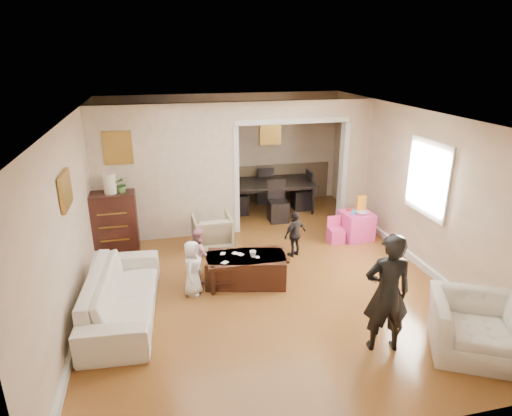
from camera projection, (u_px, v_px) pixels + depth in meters
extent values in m
plane|color=#905E25|center=(259.00, 270.00, 7.35)|extent=(7.00, 7.00, 0.00)
cube|color=beige|center=(166.00, 173.00, 8.26)|extent=(2.75, 0.18, 2.60)
cube|color=beige|center=(354.00, 162.00, 9.08)|extent=(0.55, 0.18, 2.60)
cube|color=beige|center=(293.00, 109.00, 8.40)|extent=(2.22, 0.18, 0.35)
cube|color=white|center=(429.00, 178.00, 7.03)|extent=(0.03, 0.95, 1.10)
cube|color=brown|center=(118.00, 148.00, 7.80)|extent=(0.45, 0.03, 0.55)
cube|color=brown|center=(66.00, 190.00, 5.60)|extent=(0.03, 0.55, 0.40)
cube|color=brown|center=(270.00, 132.00, 10.15)|extent=(0.45, 0.03, 0.55)
imported|color=white|center=(122.00, 294.00, 6.01)|extent=(1.03, 2.28, 0.65)
imported|color=tan|center=(212.00, 232.00, 8.08)|extent=(0.71, 0.73, 0.65)
imported|color=white|center=(477.00, 327.00, 5.25)|extent=(1.37, 1.32, 0.69)
cube|color=black|center=(115.00, 222.00, 7.91)|extent=(0.81, 0.45, 1.11)
cylinder|color=#F0E6C4|center=(110.00, 183.00, 7.66)|extent=(0.22, 0.22, 0.36)
imported|color=#436A2F|center=(122.00, 184.00, 7.71)|extent=(0.27, 0.24, 0.30)
cube|color=#331810|center=(246.00, 269.00, 6.89)|extent=(1.35, 0.89, 0.47)
imported|color=silver|center=(253.00, 254.00, 6.77)|extent=(0.12, 0.12, 0.10)
cube|color=#FF43A6|center=(356.00, 225.00, 8.52)|extent=(0.62, 0.62, 0.54)
cube|color=yellow|center=(361.00, 203.00, 8.50)|extent=(0.21, 0.09, 0.30)
cylinder|color=#27A9C6|center=(353.00, 212.00, 8.35)|extent=(0.08, 0.08, 0.08)
cube|color=red|center=(349.00, 210.00, 8.51)|extent=(0.10, 0.09, 0.05)
imported|color=silver|center=(362.00, 213.00, 8.32)|extent=(0.23, 0.23, 0.05)
imported|color=black|center=(270.00, 197.00, 9.94)|extent=(1.98, 1.13, 0.69)
imported|color=black|center=(387.00, 293.00, 5.18)|extent=(0.62, 0.46, 1.55)
imported|color=white|center=(193.00, 268.00, 6.51)|extent=(0.42, 0.50, 0.86)
imported|color=pink|center=(199.00, 254.00, 6.95)|extent=(0.38, 0.46, 0.88)
imported|color=black|center=(295.00, 234.00, 7.74)|extent=(0.53, 0.41, 0.84)
cube|color=white|center=(257.00, 257.00, 6.77)|extent=(0.07, 0.08, 0.00)
cube|color=white|center=(240.00, 254.00, 6.86)|extent=(0.13, 0.13, 0.00)
cube|color=white|center=(223.00, 254.00, 6.89)|extent=(0.10, 0.11, 0.00)
cube|color=white|center=(235.00, 253.00, 6.91)|extent=(0.11, 0.12, 0.00)
cube|color=white|center=(225.00, 262.00, 6.60)|extent=(0.13, 0.12, 0.00)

